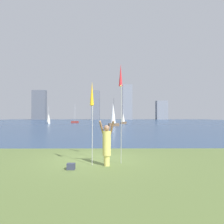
{
  "coord_description": "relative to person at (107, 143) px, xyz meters",
  "views": [
    {
      "loc": [
        0.84,
        -9.49,
        1.97
      ],
      "look_at": [
        0.97,
        8.34,
        2.33
      ],
      "focal_mm": 33.11,
      "sensor_mm": 36.0,
      "label": 1
    }
  ],
  "objects": [
    {
      "name": "skyline_tower_0",
      "position": [
        -40.01,
        108.0,
        7.38
      ],
      "size": [
        7.59,
        3.46,
        16.53
      ],
      "color": "#565B66",
      "rests_on": "ground"
    },
    {
      "name": "kite_flag_right",
      "position": [
        0.59,
        0.58,
        2.7
      ],
      "size": [
        0.16,
        0.81,
        4.2
      ],
      "color": "#B2B2B7",
      "rests_on": "ground"
    },
    {
      "name": "sailboat_5",
      "position": [
        3.44,
        45.2,
        0.41
      ],
      "size": [
        1.66,
        1.64,
        3.75
      ],
      "color": "brown",
      "rests_on": "ground"
    },
    {
      "name": "sailboat_6",
      "position": [
        0.67,
        32.9,
        1.37
      ],
      "size": [
        2.24,
        1.51,
        5.66
      ],
      "color": "brown",
      "rests_on": "ground"
    },
    {
      "name": "person",
      "position": [
        0.0,
        0.0,
        0.0
      ],
      "size": [
        0.66,
        0.49,
        1.8
      ],
      "rotation": [
        0.0,
        0.0,
        -0.0
      ],
      "color": "#D8CC66",
      "rests_on": "ground"
    },
    {
      "name": "skyline_tower_2",
      "position": [
        9.71,
        108.55,
        9.01
      ],
      "size": [
        5.38,
        3.12,
        19.78
      ],
      "color": "gray",
      "rests_on": "ground"
    },
    {
      "name": "bag",
      "position": [
        -1.31,
        -0.57,
        -0.77
      ],
      "size": [
        0.29,
        0.22,
        0.23
      ],
      "color": "#33384C",
      "rests_on": "ground"
    },
    {
      "name": "skyline_tower_1",
      "position": [
        -8.47,
        110.58,
        7.37
      ],
      "size": [
        4.57,
        7.2,
        16.5
      ],
      "color": "slate",
      "rests_on": "ground"
    },
    {
      "name": "kite_flag_left",
      "position": [
        -0.59,
        -0.05,
        1.9
      ],
      "size": [
        0.16,
        0.42,
        3.35
      ],
      "color": "#B2B2B7",
      "rests_on": "ground"
    },
    {
      "name": "sailboat_2",
      "position": [
        -16.27,
        46.45,
        0.56
      ],
      "size": [
        1.28,
        1.87,
        4.56
      ],
      "color": "silver",
      "rests_on": "ground"
    },
    {
      "name": "ground",
      "position": [
        -0.69,
        52.21,
        -0.94
      ],
      "size": [
        120.0,
        138.0,
        0.12
      ],
      "color": "#5B7038"
    },
    {
      "name": "sailboat_4",
      "position": [
        -10.04,
        50.76,
        -0.53
      ],
      "size": [
        2.14,
        0.85,
        5.47
      ],
      "color": "maroon",
      "rests_on": "ground"
    },
    {
      "name": "skyline_tower_3",
      "position": [
        30.32,
        113.34,
        4.63
      ],
      "size": [
        6.43,
        5.02,
        11.03
      ],
      "color": "gray",
      "rests_on": "ground"
    }
  ]
}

